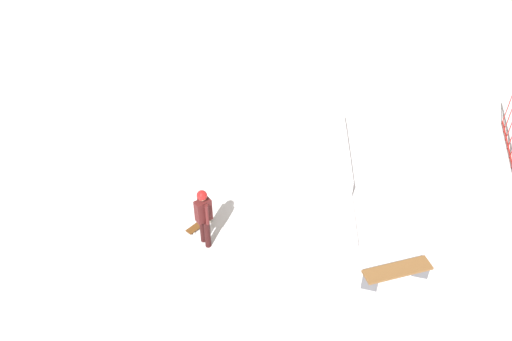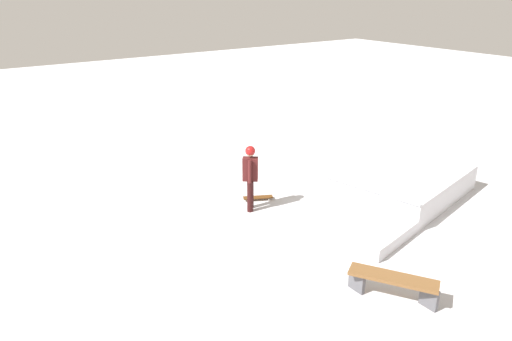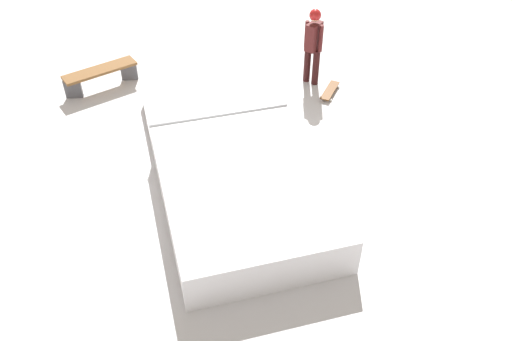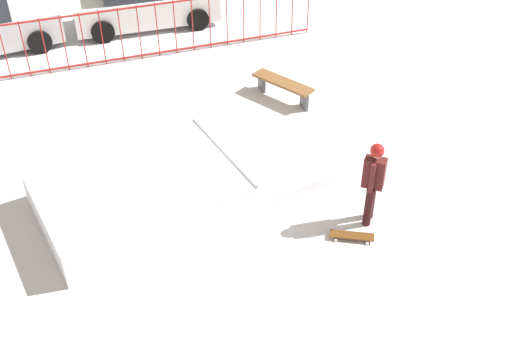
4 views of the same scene
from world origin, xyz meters
name	(u,v)px [view 2 (image 2 of 4)]	position (x,y,z in m)	size (l,w,h in m)	color
ground_plane	(389,211)	(0.00, 0.00, 0.00)	(60.00, 60.00, 0.00)	silver
skate_ramp	(395,189)	(-0.67, -0.39, 0.32)	(5.82, 3.66, 0.74)	silver
skater	(250,173)	(2.83, -2.14, 1.01)	(0.43, 0.41, 1.73)	black
skateboard	(258,197)	(2.33, -2.50, 0.08)	(0.80, 0.54, 0.09)	#593314
park_bench	(393,282)	(2.84, 2.47, 0.36)	(1.18, 1.57, 0.48)	brown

